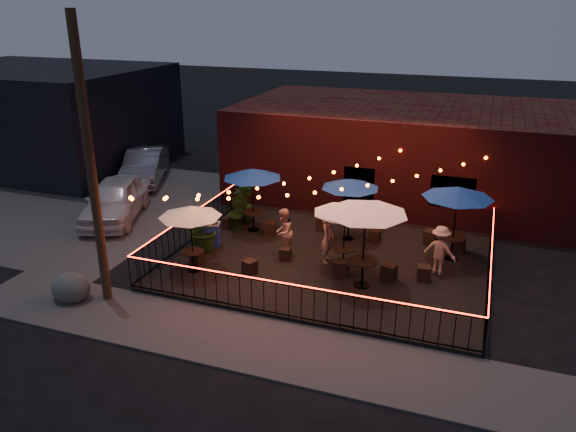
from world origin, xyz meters
The scene contains 39 objects.
ground centered at (0.00, 0.00, 0.00)m, with size 110.00×110.00×0.00m, color black.
patio centered at (0.00, 2.00, 0.07)m, with size 10.00×8.00×0.15m, color black.
sidewalk centered at (0.00, -3.25, 0.03)m, with size 18.00×2.50×0.05m, color #44413F.
parking_lot centered at (-12.00, 4.00, 0.01)m, with size 11.00×12.00×0.02m, color #44413F.
brick_building centered at (1.00, 9.99, 2.00)m, with size 14.00×8.00×4.00m.
background_building centered at (-18.00, 9.00, 2.50)m, with size 12.00×9.00×5.00m, color black.
utility_pole centered at (-5.40, -2.60, 4.00)m, with size 0.26×0.26×8.00m, color #362716.
fence_front centered at (0.00, -2.00, 0.66)m, with size 10.00×0.04×1.04m.
fence_left centered at (-5.00, 2.00, 0.66)m, with size 0.04×8.00×1.04m.
fence_right centered at (5.00, 2.00, 0.66)m, with size 0.04×8.00×1.04m.
festoon_lights centered at (-1.01, 1.70, 2.52)m, with size 10.02×8.72×1.32m.
cafe_table_0 centered at (-3.80, -0.34, 2.11)m, with size 2.41×2.41×2.15m.
cafe_table_1 centered at (-3.34, 3.42, 2.32)m, with size 2.16×2.16×2.38m.
cafe_table_2 centered at (0.61, 1.45, 2.17)m, with size 2.20×2.20×2.22m.
cafe_table_3 centered at (0.18, 3.81, 2.21)m, with size 2.47×2.47×2.26m.
cafe_table_4 centered at (1.44, 0.49, 2.63)m, with size 2.74×2.74×2.72m.
cafe_table_5 centered at (3.80, 3.36, 2.44)m, with size 2.37×2.37×2.51m.
bistro_chair_0 centered at (-3.90, 0.09, 0.36)m, with size 0.36×0.36×0.43m, color black.
bistro_chair_1 centered at (-2.05, 0.09, 0.37)m, with size 0.37×0.37×0.44m, color black.
bistro_chair_2 centered at (-4.33, 3.29, 0.36)m, with size 0.36×0.36×0.43m, color black.
bistro_chair_3 centered at (-2.62, 3.24, 0.39)m, with size 0.41×0.41×0.48m, color black.
bistro_chair_4 centered at (-1.35, 1.40, 0.36)m, with size 0.35×0.35×0.41m, color black.
bistro_chair_5 centered at (0.65, 0.92, 0.40)m, with size 0.42×0.42×0.50m, color black.
bistro_chair_6 centered at (-0.91, 4.31, 0.39)m, with size 0.41×0.41×0.48m, color black.
bistro_chair_7 centered at (1.14, 3.89, 0.37)m, with size 0.37×0.37×0.43m, color black.
bistro_chair_8 centered at (2.13, 1.18, 0.39)m, with size 0.41×0.41×0.49m, color black.
bistro_chair_9 centered at (3.13, 1.49, 0.38)m, with size 0.39×0.39×0.46m, color black.
bistro_chair_10 centered at (3.02, 4.35, 0.40)m, with size 0.43×0.43×0.51m, color black.
bistro_chair_11 centered at (3.99, 4.03, 0.39)m, with size 0.41×0.41×0.48m, color black.
patron_a centered at (-0.02, 1.75, 0.96)m, with size 0.59×0.39×1.61m, color #D8AD91.
patron_b centered at (-1.54, 1.78, 0.96)m, with size 0.79×0.61×1.62m, color tan.
patron_c centered at (3.51, 2.09, 0.94)m, with size 1.03×0.59×1.59m, color tan.
potted_shrub_a centered at (-4.19, 1.19, 0.92)m, with size 1.38×1.20×1.54m, color #15340E.
potted_shrub_b centered at (-3.88, 3.25, 0.88)m, with size 0.80×0.64×1.45m, color #123911.
potted_shrub_c centered at (-4.03, 4.10, 0.89)m, with size 0.83×0.83×1.48m, color #133A0E.
cooler centered at (-4.18, 1.62, 0.57)m, with size 0.74×0.62×0.83m.
boulder centered at (-6.34, -2.99, 0.40)m, with size 1.02×0.86×0.79m, color #4D4E48.
car_white centered at (-9.13, 2.99, 0.80)m, with size 1.89×4.70×1.60m, color silver.
car_silver centered at (-10.84, 7.69, 0.78)m, with size 1.65×4.73×1.56m, color gray.
Camera 1 is at (4.47, -14.38, 8.14)m, focal length 35.00 mm.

